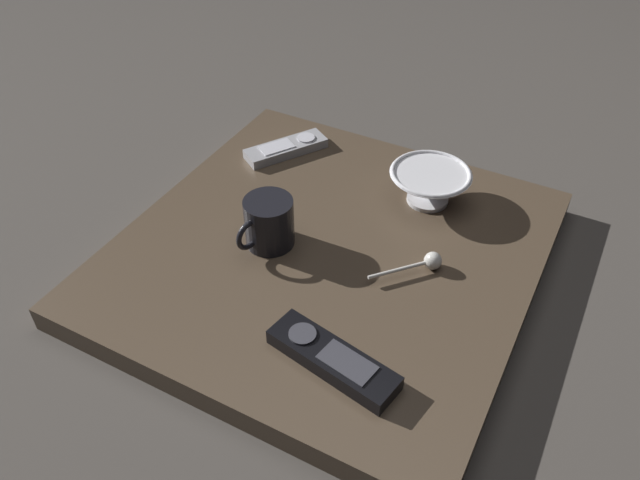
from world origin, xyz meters
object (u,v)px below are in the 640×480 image
tv_remote_near (286,148)px  tv_remote_far (332,359)px  cereal_bowl (429,184)px  teaspoon (428,262)px  coffee_mug (268,223)px

tv_remote_near → tv_remote_far: size_ratio=0.83×
cereal_bowl → tv_remote_far: (-0.41, -0.02, -0.02)m
teaspoon → tv_remote_far: (-0.24, 0.05, -0.00)m
cereal_bowl → tv_remote_near: (0.02, 0.30, -0.03)m
teaspoon → tv_remote_near: teaspoon is taller
tv_remote_near → tv_remote_far: (-0.42, -0.32, 0.00)m
cereal_bowl → teaspoon: bearing=-159.0°
coffee_mug → tv_remote_near: (0.25, 0.11, -0.03)m
cereal_bowl → coffee_mug: coffee_mug is taller
tv_remote_near → teaspoon: bearing=-116.4°
tv_remote_near → tv_remote_far: bearing=-142.8°
cereal_bowl → tv_remote_far: size_ratio=0.72×
teaspoon → tv_remote_far: size_ratio=0.49×
cereal_bowl → teaspoon: cereal_bowl is taller
coffee_mug → tv_remote_near: size_ratio=0.67×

